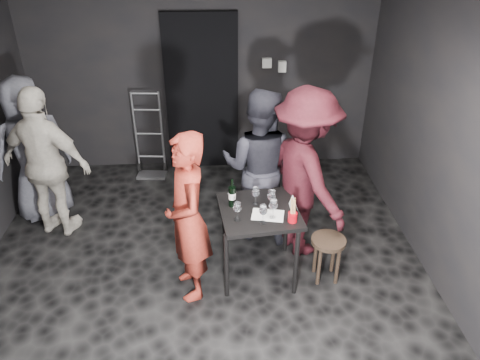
{
  "coord_description": "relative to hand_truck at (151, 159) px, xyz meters",
  "views": [
    {
      "loc": [
        0.17,
        -3.48,
        3.18
      ],
      "look_at": [
        0.38,
        0.25,
        1.0
      ],
      "focal_mm": 35.0,
      "sensor_mm": 36.0,
      "label": 1
    }
  ],
  "objects": [
    {
      "name": "floor",
      "position": [
        0.72,
        -2.22,
        -0.21
      ],
      "size": [
        4.5,
        5.0,
        0.02
      ],
      "primitive_type": "cube",
      "color": "black",
      "rests_on": "ground"
    },
    {
      "name": "wall_back",
      "position": [
        0.72,
        0.28,
        1.14
      ],
      "size": [
        4.5,
        0.04,
        2.7
      ],
      "primitive_type": "cube",
      "color": "black",
      "rests_on": "ground"
    },
    {
      "name": "wall_right",
      "position": [
        2.97,
        -2.22,
        1.14
      ],
      "size": [
        0.04,
        5.0,
        2.7
      ],
      "primitive_type": "cube",
      "color": "black",
      "rests_on": "ground"
    },
    {
      "name": "doorway",
      "position": [
        0.72,
        0.22,
        0.84
      ],
      "size": [
        0.95,
        0.1,
        2.1
      ],
      "primitive_type": "cube",
      "color": "black",
      "rests_on": "ground"
    },
    {
      "name": "wallbox_upper",
      "position": [
        1.57,
        0.23,
        1.24
      ],
      "size": [
        0.12,
        0.06,
        0.12
      ],
      "primitive_type": "cube",
      "color": "#B7B7B2",
      "rests_on": "wall_back"
    },
    {
      "name": "wallbox_lower",
      "position": [
        1.77,
        0.23,
        1.19
      ],
      "size": [
        0.1,
        0.06,
        0.14
      ],
      "primitive_type": "cube",
      "color": "#B7B7B2",
      "rests_on": "wall_back"
    },
    {
      "name": "hand_truck",
      "position": [
        0.0,
        0.0,
        0.0
      ],
      "size": [
        0.39,
        0.33,
        1.16
      ],
      "rotation": [
        0.0,
        0.0,
        -0.08
      ],
      "color": "#B2B2B7",
      "rests_on": "floor"
    },
    {
      "name": "tasting_table",
      "position": [
        1.27,
        -2.1,
        0.44
      ],
      "size": [
        0.72,
        0.72,
        0.75
      ],
      "rotation": [
        0.0,
        0.0,
        0.12
      ],
      "color": "black",
      "rests_on": "floor"
    },
    {
      "name": "stool",
      "position": [
        1.93,
        -2.22,
        0.16
      ],
      "size": [
        0.33,
        0.33,
        0.47
      ],
      "rotation": [
        0.0,
        0.0,
        -0.39
      ],
      "color": "black",
      "rests_on": "floor"
    },
    {
      "name": "server_red",
      "position": [
        0.62,
        -2.3,
        0.67
      ],
      "size": [
        0.58,
        0.73,
        1.77
      ],
      "primitive_type": "imported",
      "rotation": [
        0.0,
        0.0,
        -1.31
      ],
      "color": "maroon",
      "rests_on": "floor"
    },
    {
      "name": "woman_black",
      "position": [
        1.33,
        -1.42,
        0.73
      ],
      "size": [
        1.03,
        0.77,
        1.89
      ],
      "primitive_type": "imported",
      "rotation": [
        0.0,
        0.0,
        2.82
      ],
      "color": "#24232C",
      "rests_on": "floor"
    },
    {
      "name": "man_maroon",
      "position": [
        1.76,
        -1.73,
        0.85
      ],
      "size": [
        1.16,
        1.52,
        2.13
      ],
      "primitive_type": "imported",
      "rotation": [
        0.0,
        0.0,
        2.01
      ],
      "color": "#360F15",
      "rests_on": "floor"
    },
    {
      "name": "bystander_cream",
      "position": [
        -0.89,
        -1.26,
        0.74
      ],
      "size": [
        1.23,
        0.85,
        1.91
      ],
      "primitive_type": "imported",
      "rotation": [
        0.0,
        0.0,
        2.84
      ],
      "color": "beige",
      "rests_on": "floor"
    },
    {
      "name": "bystander_grey",
      "position": [
        -1.15,
        -0.91,
        0.73
      ],
      "size": [
        1.05,
        0.91,
        1.89
      ],
      "primitive_type": "imported",
      "rotation": [
        0.0,
        0.0,
        3.68
      ],
      "color": "#595965",
      "rests_on": "floor"
    },
    {
      "name": "tasting_mat",
      "position": [
        1.34,
        -2.2,
        0.54
      ],
      "size": [
        0.32,
        0.25,
        0.0
      ],
      "primitive_type": "cube",
      "rotation": [
        0.0,
        0.0,
        -0.2
      ],
      "color": "white",
      "rests_on": "tasting_table"
    },
    {
      "name": "wine_glass_a",
      "position": [
        1.06,
        -2.25,
        0.64
      ],
      "size": [
        0.08,
        0.08,
        0.2
      ],
      "primitive_type": null,
      "rotation": [
        0.0,
        0.0,
        0.02
      ],
      "color": "white",
      "rests_on": "tasting_table"
    },
    {
      "name": "wine_glass_b",
      "position": [
        1.02,
        -1.99,
        0.63
      ],
      "size": [
        0.08,
        0.08,
        0.19
      ],
      "primitive_type": null,
      "rotation": [
        0.0,
        0.0,
        -0.1
      ],
      "color": "white",
      "rests_on": "tasting_table"
    },
    {
      "name": "wine_glass_c",
      "position": [
        1.25,
        -2.01,
        0.64
      ],
      "size": [
        0.08,
        0.08,
        0.2
      ],
      "primitive_type": null,
      "rotation": [
        0.0,
        0.0,
        -0.06
      ],
      "color": "white",
      "rests_on": "tasting_table"
    },
    {
      "name": "wine_glass_d",
      "position": [
        1.29,
        -2.31,
        0.64
      ],
      "size": [
        0.09,
        0.09,
        0.2
      ],
      "primitive_type": null,
      "rotation": [
        0.0,
        0.0,
        -0.26
      ],
      "color": "white",
      "rests_on": "tasting_table"
    },
    {
      "name": "wine_glass_e",
      "position": [
        1.38,
        -2.24,
        0.64
      ],
      "size": [
        0.11,
        0.11,
        0.21
      ],
      "primitive_type": null,
      "rotation": [
        0.0,
        0.0,
        -0.39
      ],
      "color": "white",
      "rests_on": "tasting_table"
    },
    {
      "name": "wine_glass_f",
      "position": [
        1.39,
        -2.09,
        0.64
      ],
      "size": [
        0.11,
        0.11,
        0.22
      ],
      "primitive_type": null,
      "rotation": [
        0.0,
        0.0,
        -0.36
      ],
      "color": "white",
      "rests_on": "tasting_table"
    },
    {
      "name": "wine_bottle",
      "position": [
        1.03,
        -2.02,
        0.64
      ],
      "size": [
        0.07,
        0.07,
        0.28
      ],
      "rotation": [
        0.0,
        0.0,
        -0.19
      ],
      "color": "black",
      "rests_on": "tasting_table"
    },
    {
      "name": "breadstick_cup",
      "position": [
        1.55,
        -2.31,
        0.65
      ],
      "size": [
        0.08,
        0.08,
        0.26
      ],
      "rotation": [
        0.0,
        0.0,
        -0.02
      ],
      "color": "#AA0610",
      "rests_on": "tasting_table"
    },
    {
      "name": "reserved_card",
      "position": [
        1.58,
        -2.08,
        0.58
      ],
      "size": [
        0.08,
        0.12,
        0.09
      ],
      "primitive_type": null,
      "rotation": [
        0.0,
        0.0,
        0.01
      ],
      "color": "white",
      "rests_on": "tasting_table"
    }
  ]
}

